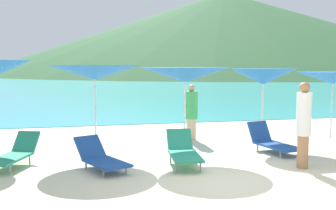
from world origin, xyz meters
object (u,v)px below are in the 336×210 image
at_px(beachgoer_1, 304,122).
at_px(umbrella_4, 263,77).
at_px(cruise_ship, 202,55).
at_px(umbrella_5, 333,78).
at_px(beachgoer_2, 191,111).
at_px(lounge_chair_7, 101,157).
at_px(umbrella_3, 185,75).
at_px(lounge_chair_6, 272,142).
at_px(umbrella_2, 95,73).
at_px(lounge_chair_1, 14,154).
at_px(lounge_chair_5, 183,151).

bearing_deg(beachgoer_1, umbrella_4, -160.20).
distance_m(beachgoer_1, cruise_ship, 190.86).
relative_size(umbrella_5, beachgoer_2, 1.40).
bearing_deg(lounge_chair_7, beachgoer_2, 22.12).
relative_size(umbrella_3, cruise_ship, 0.05).
relative_size(umbrella_3, umbrella_5, 1.00).
distance_m(umbrella_3, cruise_ship, 189.60).
height_order(umbrella_4, cruise_ship, cruise_ship).
relative_size(lounge_chair_7, cruise_ship, 0.04).
distance_m(umbrella_4, lounge_chair_6, 1.99).
relative_size(umbrella_2, umbrella_3, 1.05).
xyz_separation_m(lounge_chair_1, cruise_ship, (63.52, 180.30, 7.30)).
height_order(umbrella_4, lounge_chair_1, umbrella_4).
bearing_deg(umbrella_3, lounge_chair_1, -174.39).
bearing_deg(umbrella_2, umbrella_5, 4.50).
height_order(umbrella_3, cruise_ship, cruise_ship).
xyz_separation_m(lounge_chair_1, lounge_chair_5, (3.62, -0.74, 0.03)).
relative_size(lounge_chair_6, beachgoer_1, 0.91).
distance_m(lounge_chair_6, lounge_chair_7, 4.45).
bearing_deg(cruise_ship, beachgoer_2, -99.89).
bearing_deg(lounge_chair_5, beachgoer_2, 76.55).
height_order(umbrella_4, beachgoer_2, umbrella_4).
xyz_separation_m(umbrella_5, lounge_chair_6, (-2.71, -1.45, -1.56)).
xyz_separation_m(umbrella_5, beachgoer_1, (-2.87, -3.11, -0.83)).
height_order(lounge_chair_5, cruise_ship, cruise_ship).
height_order(umbrella_4, lounge_chair_7, umbrella_4).
bearing_deg(beachgoer_2, cruise_ship, 176.23).
xyz_separation_m(umbrella_3, lounge_chair_1, (-3.97, -0.39, -1.68)).
distance_m(umbrella_2, beachgoer_1, 5.04).
relative_size(umbrella_2, lounge_chair_5, 1.42).
bearing_deg(umbrella_2, umbrella_4, 2.91).
relative_size(umbrella_4, umbrella_5, 0.92).
distance_m(umbrella_2, umbrella_4, 4.66).
bearing_deg(lounge_chair_5, umbrella_5, 29.64).
xyz_separation_m(umbrella_2, beachgoer_2, (2.88, 1.26, -1.17)).
bearing_deg(umbrella_4, lounge_chair_6, -103.31).
xyz_separation_m(lounge_chair_1, beachgoer_1, (6.04, -1.58, 0.70)).
bearing_deg(lounge_chair_5, umbrella_3, 79.27).
height_order(umbrella_3, lounge_chair_5, umbrella_3).
height_order(umbrella_4, lounge_chair_5, umbrella_4).
bearing_deg(umbrella_2, cruise_ship, 71.01).
bearing_deg(cruise_ship, umbrella_5, -98.60).
bearing_deg(lounge_chair_5, cruise_ship, 78.11).
bearing_deg(lounge_chair_6, umbrella_4, 66.69).
xyz_separation_m(beachgoer_1, cruise_ship, (57.49, 181.87, 6.59)).
distance_m(umbrella_5, cruise_ship, 187.01).
distance_m(beachgoer_1, beachgoer_2, 4.04).
height_order(lounge_chair_1, beachgoer_1, beachgoer_1).
bearing_deg(beachgoer_1, umbrella_2, -92.63).
distance_m(umbrella_3, umbrella_4, 2.63).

